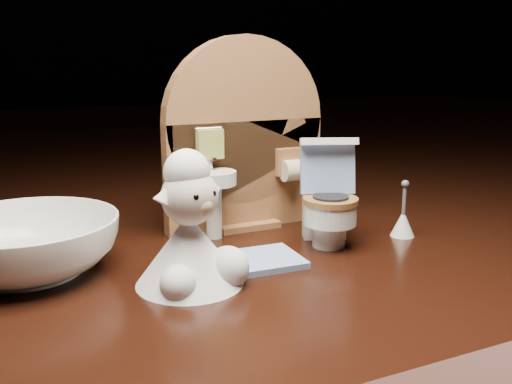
{
  "coord_description": "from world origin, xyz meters",
  "views": [
    {
      "loc": [
        -0.18,
        -0.34,
        0.14
      ],
      "look_at": [
        -0.02,
        -0.01,
        0.05
      ],
      "focal_mm": 40.0,
      "sensor_mm": 36.0,
      "label": 1
    }
  ],
  "objects": [
    {
      "name": "toy_toilet",
      "position": [
        0.04,
        -0.0,
        0.03
      ],
      "size": [
        0.05,
        0.05,
        0.08
      ],
      "rotation": [
        0.0,
        0.0,
        -0.38
      ],
      "color": "white",
      "rests_on": "ground"
    },
    {
      "name": "toilet_brush",
      "position": [
        0.1,
        -0.01,
        0.01
      ],
      "size": [
        0.02,
        0.02,
        0.04
      ],
      "color": "white",
      "rests_on": "ground"
    },
    {
      "name": "backdrop_panel",
      "position": [
        -0.0,
        0.06,
        0.07
      ],
      "size": [
        0.13,
        0.05,
        0.15
      ],
      "color": "#935F37",
      "rests_on": "ground"
    },
    {
      "name": "bath_mat",
      "position": [
        -0.03,
        -0.02,
        0.0
      ],
      "size": [
        0.06,
        0.05,
        0.0
      ],
      "primitive_type": "cube",
      "rotation": [
        0.0,
        0.0,
        -0.04
      ],
      "color": "#7F9DCA",
      "rests_on": "ground"
    },
    {
      "name": "plush_lamb",
      "position": [
        -0.08,
        -0.03,
        0.03
      ],
      "size": [
        0.07,
        0.07,
        0.09
      ],
      "rotation": [
        0.0,
        0.0,
        0.32
      ],
      "color": "white",
      "rests_on": "ground"
    },
    {
      "name": "ceramic_bowl",
      "position": [
        -0.17,
        0.03,
        0.02
      ],
      "size": [
        0.12,
        0.12,
        0.04
      ],
      "primitive_type": "imported",
      "rotation": [
        0.0,
        0.0,
        -0.09
      ],
      "color": "white",
      "rests_on": "ground"
    }
  ]
}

